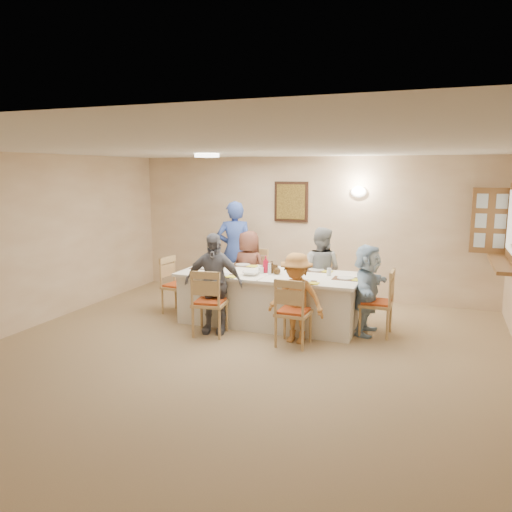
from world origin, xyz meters
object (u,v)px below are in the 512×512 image
at_px(chair_back_left, 251,278).
at_px(chair_left_end, 178,285).
at_px(diner_front_right, 296,298).
at_px(chair_front_right, 294,311).
at_px(dining_table, 270,298).
at_px(condiment_ketchup, 266,264).
at_px(diner_front_left, 213,283).
at_px(caregiver, 235,250).
at_px(diner_back_left, 249,270).
at_px(chair_back_right, 322,284).
at_px(chair_front_left, 210,302).
at_px(diner_right_end, 367,290).
at_px(chair_right_end, 376,302).
at_px(diner_back_right, 320,272).

bearing_deg(chair_back_left, chair_left_end, -133.93).
distance_m(chair_left_end, diner_front_right, 2.26).
distance_m(chair_front_right, diner_front_right, 0.19).
distance_m(dining_table, condiment_ketchup, 0.51).
bearing_deg(chair_left_end, diner_front_left, -119.43).
distance_m(dining_table, chair_left_end, 1.55).
distance_m(chair_back_left, caregiver, 0.69).
distance_m(chair_left_end, diner_back_left, 1.18).
xyz_separation_m(dining_table, chair_back_right, (0.60, 0.80, 0.09)).
relative_size(dining_table, chair_back_right, 2.86).
relative_size(chair_back_left, chair_back_right, 1.03).
relative_size(dining_table, diner_front_right, 2.22).
bearing_deg(condiment_ketchup, chair_front_left, -122.88).
distance_m(chair_front_right, diner_right_end, 1.16).
bearing_deg(chair_front_right, condiment_ketchup, -49.35).
distance_m(diner_right_end, condiment_ketchup, 1.51).
relative_size(diner_back_left, diner_front_right, 1.07).
xyz_separation_m(chair_front_right, diner_back_left, (-1.20, 1.48, 0.19)).
distance_m(chair_right_end, condiment_ketchup, 1.68).
distance_m(chair_front_right, diner_front_left, 1.23).
bearing_deg(caregiver, diner_front_right, 111.51).
height_order(diner_back_right, diner_right_end, diner_back_right).
xyz_separation_m(chair_left_end, caregiver, (0.50, 1.15, 0.42)).
height_order(diner_front_right, caregiver, caregiver).
xyz_separation_m(diner_front_left, caregiver, (-0.45, 1.83, 0.16)).
relative_size(dining_table, diner_front_left, 1.89).
xyz_separation_m(chair_front_right, diner_right_end, (0.82, 0.80, 0.17)).
bearing_deg(chair_back_right, dining_table, -133.21).
relative_size(chair_right_end, condiment_ketchup, 3.68).
height_order(dining_table, chair_front_left, chair_front_left).
bearing_deg(dining_table, condiment_ketchup, 166.42).
relative_size(diner_front_left, condiment_ketchup, 5.61).
bearing_deg(chair_front_right, diner_right_end, -134.47).
distance_m(diner_front_left, diner_right_end, 2.13).
distance_m(chair_front_left, chair_front_right, 1.20).
bearing_deg(condiment_ketchup, diner_right_end, -0.66).
relative_size(chair_front_left, diner_back_left, 0.73).
bearing_deg(condiment_ketchup, caregiver, 130.82).
bearing_deg(chair_right_end, diner_back_left, -106.74).
bearing_deg(caregiver, dining_table, 111.87).
xyz_separation_m(chair_front_left, diner_back_left, (0.00, 1.48, 0.17)).
bearing_deg(diner_front_right, chair_left_end, 169.21).
xyz_separation_m(diner_front_right, condiment_ketchup, (-0.67, 0.70, 0.29)).
distance_m(dining_table, diner_front_right, 0.93).
bearing_deg(diner_front_left, caregiver, 94.11).
bearing_deg(chair_front_left, dining_table, -135.35).
relative_size(dining_table, chair_front_right, 2.92).
xyz_separation_m(diner_right_end, caregiver, (-2.47, 1.15, 0.24)).
xyz_separation_m(chair_back_left, diner_right_end, (2.02, -0.80, 0.15)).
xyz_separation_m(diner_back_right, condiment_ketchup, (-0.67, -0.66, 0.19)).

